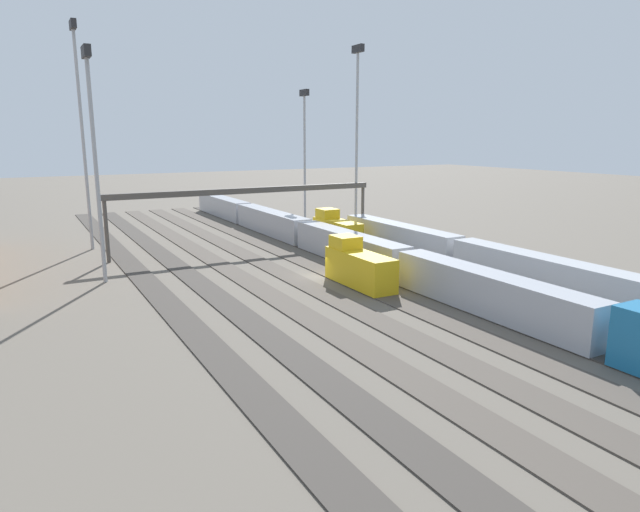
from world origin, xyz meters
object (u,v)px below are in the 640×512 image
object	(u,v)px
train_on_track_2	(343,245)
light_mast_2	(357,117)
signal_gantry	(249,195)
train_on_track_0	(541,274)
light_mast_1	(80,110)
light_mast_0	(305,137)
light_mast_3	(93,134)
train_on_track_3	(358,266)
train_on_track_1	(336,230)

from	to	relation	value
train_on_track_2	light_mast_2	bearing A→B (deg)	-36.81
light_mast_2	signal_gantry	size ratio (longest dim) A/B	0.76
train_on_track_2	train_on_track_0	xyz separation A→B (m)	(-23.13, -10.00, -0.06)
light_mast_1	light_mast_2	distance (m)	42.09
light_mast_0	signal_gantry	bearing A→B (deg)	136.93
light_mast_0	light_mast_1	xyz separation A→B (m)	(-11.48, 40.70, 3.53)
light_mast_0	light_mast_3	size ratio (longest dim) A/B	0.98
train_on_track_0	train_on_track_3	world-z (taller)	train_on_track_3
light_mast_1	light_mast_3	size ratio (longest dim) A/B	1.24
train_on_track_0	light_mast_3	xyz separation A→B (m)	(26.57, 38.98, 14.16)
train_on_track_0	light_mast_2	world-z (taller)	light_mast_2
light_mast_1	signal_gantry	world-z (taller)	light_mast_1
train_on_track_1	light_mast_1	size ratio (longest dim) A/B	0.32
train_on_track_3	light_mast_3	distance (m)	31.58
train_on_track_3	light_mast_2	distance (m)	39.44
light_mast_1	train_on_track_1	bearing A→B (deg)	-113.08
train_on_track_3	light_mast_1	bearing A→B (deg)	32.66
train_on_track_2	train_on_track_1	bearing A→B (deg)	-26.49
train_on_track_3	light_mast_1	distance (m)	45.71
train_on_track_0	light_mast_0	size ratio (longest dim) A/B	2.89
train_on_track_2	train_on_track_3	distance (m)	12.61
train_on_track_1	train_on_track_3	distance (m)	23.82
train_on_track_2	light_mast_3	size ratio (longest dim) A/B	4.57
train_on_track_1	light_mast_1	xyz separation A→B (m)	(13.99, 32.82, 17.34)
light_mast_0	train_on_track_1	bearing A→B (deg)	162.82
signal_gantry	light_mast_2	bearing A→B (deg)	-77.15
train_on_track_0	signal_gantry	distance (m)	41.18
train_on_track_2	train_on_track_0	world-z (taller)	train_on_track_2
light_mast_2	signal_gantry	world-z (taller)	light_mast_2
train_on_track_0	signal_gantry	world-z (taller)	signal_gantry
train_on_track_1	signal_gantry	world-z (taller)	signal_gantry
train_on_track_2	train_on_track_1	distance (m)	11.21
train_on_track_1	light_mast_2	world-z (taller)	light_mast_2
train_on_track_1	light_mast_3	bearing A→B (deg)	100.98
train_on_track_2	light_mast_0	distance (m)	40.24
train_on_track_3	light_mast_2	xyz separation A→B (m)	(30.17, -18.91, 16.94)
train_on_track_0	signal_gantry	xyz separation A→B (m)	(36.83, 17.50, 5.71)
light_mast_1	signal_gantry	distance (m)	25.65
light_mast_0	signal_gantry	xyz separation A→B (m)	(-21.79, 20.37, -8.24)
light_mast_0	light_mast_2	world-z (taller)	light_mast_2
light_mast_1	light_mast_3	world-z (taller)	light_mast_1
train_on_track_0	signal_gantry	size ratio (longest dim) A/B	1.79
train_on_track_0	light_mast_3	world-z (taller)	light_mast_3
light_mast_1	light_mast_2	bearing A→B (deg)	-97.41
train_on_track_3	train_on_track_2	bearing A→B (deg)	-23.35
light_mast_2	train_on_track_2	bearing A→B (deg)	143.19
train_on_track_2	train_on_track_3	bearing A→B (deg)	156.65
train_on_track_3	light_mast_0	world-z (taller)	light_mast_0
light_mast_3	signal_gantry	distance (m)	25.26
light_mast_0	light_mast_3	distance (m)	52.72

